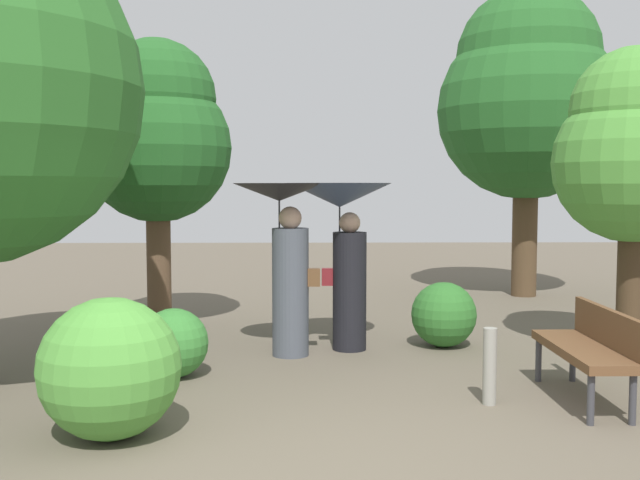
% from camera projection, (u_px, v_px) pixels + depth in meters
% --- Properties ---
extents(ground_plane, '(40.00, 40.00, 0.00)m').
position_uv_depth(ground_plane, '(329.00, 468.00, 5.05)').
color(ground_plane, brown).
extents(person_left, '(1.05, 1.05, 1.95)m').
position_uv_depth(person_left, '(286.00, 244.00, 8.32)').
color(person_left, '#474C56').
rests_on(person_left, ground).
extents(person_right, '(1.21, 1.21, 1.96)m').
position_uv_depth(person_right, '(343.00, 228.00, 8.61)').
color(person_right, black).
rests_on(person_right, ground).
extents(park_bench, '(0.49, 1.50, 0.83)m').
position_uv_depth(park_bench, '(591.00, 345.00, 6.59)').
color(park_bench, '#38383D').
rests_on(park_bench, ground).
extents(tree_near_left, '(1.99, 1.99, 3.87)m').
position_uv_depth(tree_near_left, '(157.00, 133.00, 9.83)').
color(tree_near_left, brown).
rests_on(tree_near_left, ground).
extents(tree_near_right, '(1.79, 1.79, 3.48)m').
position_uv_depth(tree_near_right, '(634.00, 148.00, 8.27)').
color(tree_near_right, '#42301E').
rests_on(tree_near_right, ground).
extents(tree_mid_right, '(3.08, 3.08, 5.32)m').
position_uv_depth(tree_mid_right, '(527.00, 94.00, 12.70)').
color(tree_mid_right, '#4C3823').
rests_on(tree_mid_right, ground).
extents(bush_path_left, '(1.08, 1.08, 1.08)m').
position_uv_depth(bush_path_left, '(110.00, 368.00, 5.61)').
color(bush_path_left, '#4C9338').
rests_on(bush_path_left, ground).
extents(bush_path_right, '(0.78, 0.78, 0.78)m').
position_uv_depth(bush_path_right, '(444.00, 315.00, 8.82)').
color(bush_path_right, '#2D6B28').
rests_on(bush_path_right, ground).
extents(bush_behind_bench, '(0.70, 0.70, 0.70)m').
position_uv_depth(bush_behind_bench, '(174.00, 343.00, 7.41)').
color(bush_behind_bench, '#387F33').
rests_on(bush_behind_bench, ground).
extents(path_marker_post, '(0.12, 0.12, 0.68)m').
position_uv_depth(path_marker_post, '(490.00, 366.00, 6.49)').
color(path_marker_post, gray).
rests_on(path_marker_post, ground).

